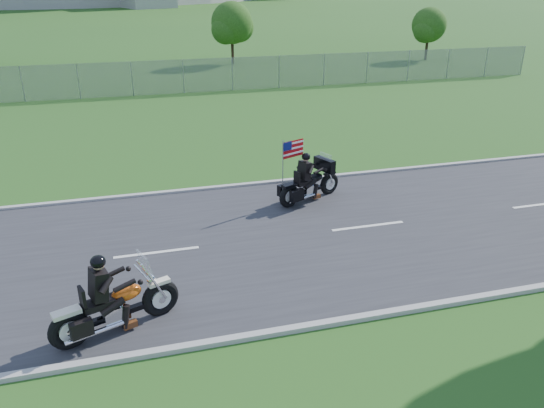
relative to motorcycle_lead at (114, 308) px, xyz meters
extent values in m
plane|color=#1E4515|center=(3.01, 3.10, -0.58)|extent=(420.00, 420.00, 0.00)
cube|color=#28282B|center=(3.01, 3.10, -0.56)|extent=(120.00, 8.00, 0.04)
cube|color=#9E9B93|center=(3.01, 7.15, -0.53)|extent=(120.00, 0.18, 0.12)
cube|color=#9E9B93|center=(3.01, -0.95, -0.53)|extent=(120.00, 0.18, 0.12)
cube|color=gray|center=(-1.99, 23.10, 0.42)|extent=(60.00, 0.03, 2.00)
cylinder|color=#382316|center=(9.01, 33.10, 0.68)|extent=(0.22, 0.22, 2.52)
sphere|color=#204412|center=(9.01, 33.10, 2.57)|extent=(3.20, 3.20, 3.20)
sphere|color=#204412|center=(9.65, 33.58, 2.21)|extent=(2.40, 2.40, 2.40)
sphere|color=#204412|center=(8.45, 32.70, 2.12)|extent=(2.24, 2.24, 2.24)
cylinder|color=#382316|center=(25.01, 31.10, 0.54)|extent=(0.22, 0.22, 2.24)
sphere|color=#204412|center=(25.01, 31.10, 2.22)|extent=(2.80, 2.80, 2.80)
sphere|color=#204412|center=(25.57, 31.52, 1.90)|extent=(2.10, 2.10, 2.10)
sphere|color=#204412|center=(24.52, 30.75, 1.82)|extent=(1.96, 1.96, 1.96)
torus|color=black|center=(0.93, 0.35, -0.16)|extent=(0.85, 0.48, 0.83)
torus|color=black|center=(-0.85, -0.32, -0.16)|extent=(0.85, 0.48, 0.83)
ellipsoid|color=#DB5610|center=(0.27, 0.10, 0.25)|extent=(0.71, 0.55, 0.31)
cube|color=black|center=(-0.27, -0.10, 0.20)|extent=(0.69, 0.53, 0.13)
cube|color=black|center=(-0.22, -0.08, 0.64)|extent=(0.41, 0.51, 0.61)
sphere|color=black|center=(-0.17, -0.06, 1.12)|extent=(0.39, 0.39, 0.30)
cube|color=silver|center=(0.69, 0.26, 0.78)|extent=(0.22, 0.50, 0.45)
torus|color=black|center=(6.80, 5.73, -0.19)|extent=(0.76, 0.46, 0.75)
torus|color=black|center=(5.22, 5.05, -0.19)|extent=(0.76, 0.46, 0.75)
ellipsoid|color=black|center=(6.21, 5.48, 0.17)|extent=(0.65, 0.52, 0.28)
cube|color=black|center=(5.73, 5.27, 0.13)|extent=(0.63, 0.50, 0.12)
cube|color=black|center=(5.78, 5.29, 0.52)|extent=(0.38, 0.47, 0.56)
sphere|color=black|center=(5.82, 5.31, 0.96)|extent=(0.36, 0.36, 0.27)
cube|color=black|center=(6.57, 5.63, 0.52)|extent=(0.52, 0.83, 0.40)
cube|color=#B70C11|center=(5.42, 5.36, 1.23)|extent=(0.75, 0.34, 0.53)
camera|label=1|loc=(0.75, -9.44, 6.20)|focal=35.00mm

